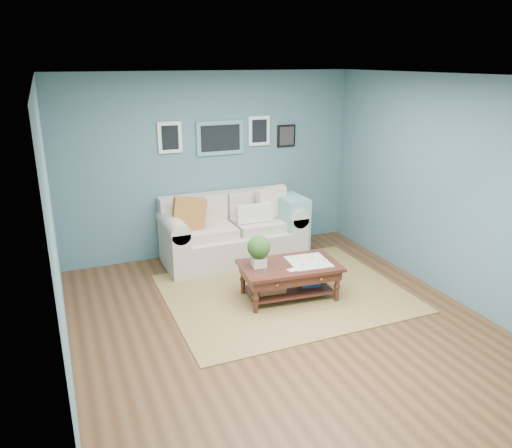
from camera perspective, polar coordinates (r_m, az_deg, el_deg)
room_shell at (r=5.29m, az=2.95°, el=1.90°), size 5.00×5.02×2.70m
area_rug at (r=6.46m, az=3.25°, el=-7.85°), size 2.94×2.35×0.01m
loveseat at (r=7.39m, az=-2.09°, el=-0.76°), size 2.09×0.95×1.07m
coffee_table at (r=6.19m, az=3.27°, el=-5.31°), size 1.27×0.82×0.85m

